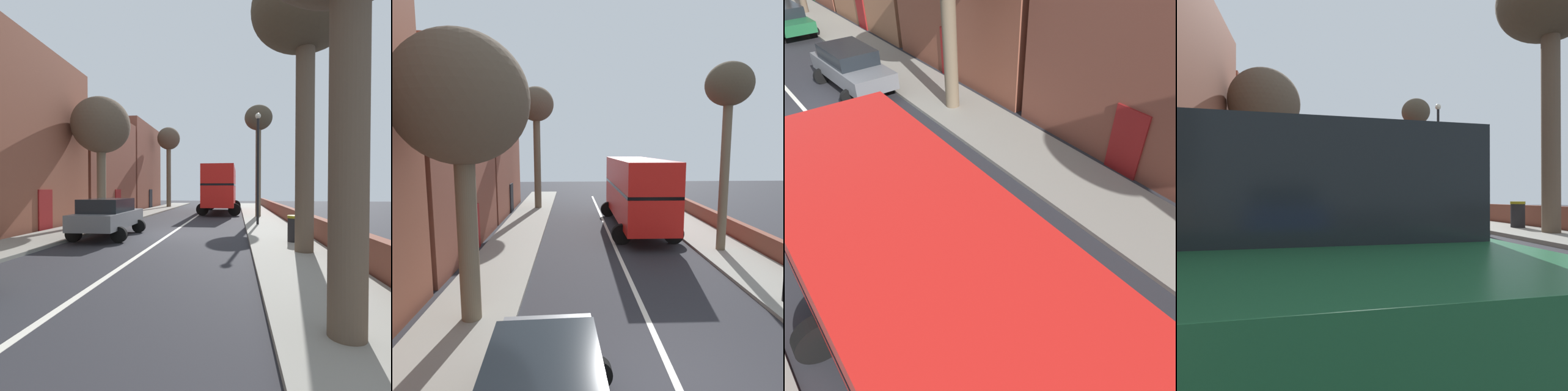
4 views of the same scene
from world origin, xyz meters
The scene contains 6 objects.
ground_plane centered at (0.00, 0.00, 0.00)m, with size 84.00×84.00×0.00m, color #28282D.
road_centre_line centered at (0.00, 0.00, 0.00)m, with size 0.16×54.00×0.01m, color silver.
double_decker_bus centered at (1.70, 13.62, 2.35)m, with size 3.64×10.19×4.06m.
street_tree_left_0 centered at (-4.63, 20.23, 7.51)m, with size 2.60×2.60×9.09m.
street_tree_right_3 centered at (4.68, 8.72, 6.90)m, with size 2.02×2.02×8.18m.
street_tree_left_4 centered at (-4.78, 2.83, 5.76)m, with size 3.39×3.39×7.38m.
Camera 2 is at (-2.08, -5.98, 4.67)m, focal length 31.34 mm.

